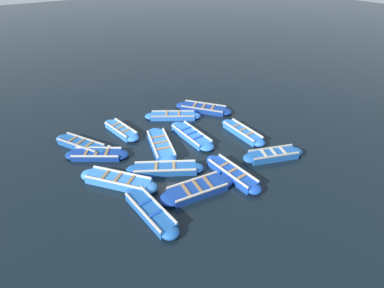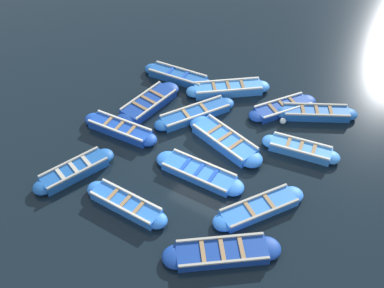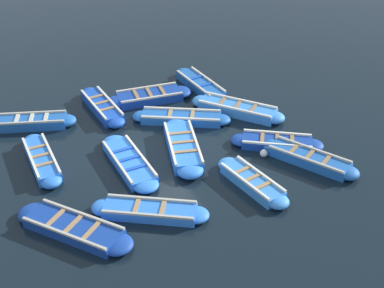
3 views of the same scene
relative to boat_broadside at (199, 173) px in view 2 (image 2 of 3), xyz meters
name	(u,v)px [view 2 (image 2 of 3)]	position (x,y,z in m)	size (l,w,h in m)	color
ground_plane	(208,150)	(-0.42, 1.35, -0.15)	(120.00, 120.00, 0.00)	black
boat_broadside	(199,173)	(0.00, 0.00, 0.00)	(3.71, 1.03, 0.36)	blue
boat_outer_left	(225,140)	(-0.01, 2.01, 0.05)	(3.87, 1.87, 0.45)	blue
boat_tucked	(120,129)	(-4.03, 0.31, 0.04)	(3.50, 0.98, 0.44)	#1947B7
boat_outer_right	(283,108)	(1.13, 5.20, 0.01)	(2.51, 3.20, 0.37)	navy
boat_centre	(126,204)	(-1.39, -2.66, 0.03)	(3.40, 0.79, 0.41)	blue
boat_alongside	(259,208)	(2.66, -0.31, 0.00)	(2.59, 3.45, 0.36)	blue
boat_far_corner	(228,89)	(-1.53, 5.08, 0.05)	(3.49, 3.05, 0.45)	#3884E0
boat_stern_in	(300,149)	(2.77, 3.19, 0.02)	(3.19, 1.24, 0.40)	#3884E0
boat_drifting	(316,113)	(2.50, 5.61, 0.03)	(3.45, 2.37, 0.42)	#1E59AD
boat_inner_gap	(195,114)	(-1.92, 2.82, 0.02)	(2.56, 3.65, 0.39)	#1E59AD
boat_bow_out	(149,103)	(-4.02, 2.34, 0.03)	(1.37, 3.68, 0.42)	navy
boat_end_of_row	(74,171)	(-4.02, -2.45, 0.04)	(1.83, 3.37, 0.43)	#1E59AD
boat_mid_row	(178,76)	(-4.05, 4.70, 0.03)	(3.60, 1.08, 0.42)	#1E59AD
boat_near_quay	(222,253)	(2.43, -2.57, 0.01)	(3.62, 3.11, 0.38)	navy
buoy_orange_near	(283,121)	(1.48, 4.43, -0.02)	(0.27, 0.27, 0.27)	silver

